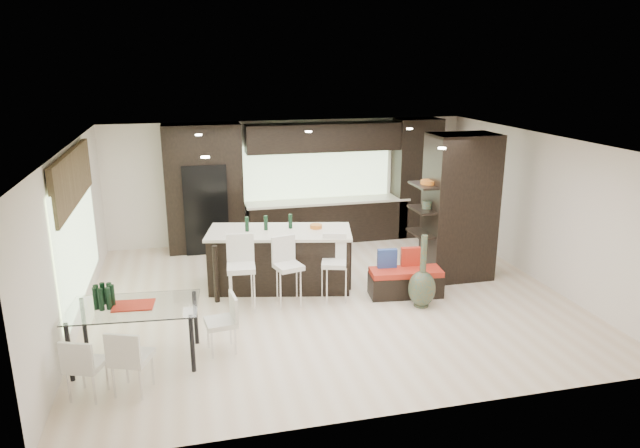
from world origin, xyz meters
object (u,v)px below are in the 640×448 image
object	(u,v)px
floor_vase	(423,271)
chair_far	(87,369)
stool_right	(334,275)
chair_near	(132,362)
chair_end	(221,326)
dining_table	(136,334)
stool_left	(242,281)
stool_mid	(289,279)
bench	(406,282)
kitchen_island	(280,259)

from	to	relation	value
floor_vase	chair_far	distance (m)	5.24
stool_right	chair_near	size ratio (longest dim) A/B	1.14
stool_right	chair_end	distance (m)	2.40
chair_far	chair_end	size ratio (longest dim) A/B	0.98
dining_table	chair_near	xyz separation A→B (m)	(0.00, -0.77, -0.00)
stool_left	chair_near	distance (m)	2.62
dining_table	chair_near	bearing A→B (deg)	-85.10
stool_mid	bench	bearing A→B (deg)	-17.19
stool_mid	chair_far	size ratio (longest dim) A/B	1.25
stool_right	chair_end	size ratio (longest dim) A/B	1.20
stool_right	stool_left	bearing A→B (deg)	-162.23
kitchen_island	chair_near	size ratio (longest dim) A/B	3.15
stool_left	chair_far	xyz separation A→B (m)	(-2.09, -2.08, -0.13)
bench	chair_far	world-z (taller)	chair_far
chair_far	kitchen_island	bearing A→B (deg)	66.73
floor_vase	chair_near	distance (m)	4.74
stool_right	chair_end	bearing A→B (deg)	-128.86
bench	chair_far	bearing A→B (deg)	-151.28
bench	chair_end	size ratio (longest dim) A/B	1.63
floor_vase	stool_left	bearing A→B (deg)	169.40
chair_near	dining_table	bearing A→B (deg)	111.37
chair_near	chair_far	distance (m)	0.53
stool_left	stool_right	xyz separation A→B (m)	(1.56, 0.02, -0.04)
kitchen_island	bench	bearing A→B (deg)	-11.92
chair_far	floor_vase	bearing A→B (deg)	37.95
stool_left	dining_table	world-z (taller)	stool_left
kitchen_island	dining_table	xyz separation A→B (m)	(-2.34, -2.19, -0.12)
kitchen_island	bench	world-z (taller)	kitchen_island
stool_mid	stool_right	distance (m)	0.78
dining_table	chair_end	distance (m)	1.13
dining_table	chair_near	size ratio (longest dim) A/B	2.09
dining_table	chair_near	world-z (taller)	dining_table
stool_right	floor_vase	xyz separation A→B (m)	(1.36, -0.57, 0.16)
stool_mid	dining_table	bearing A→B (deg)	-165.10
stool_mid	stool_right	bearing A→B (deg)	-14.67
chair_end	stool_left	bearing A→B (deg)	-24.87
stool_right	dining_table	xyz separation A→B (m)	(-3.12, -1.35, -0.06)
kitchen_island	chair_far	world-z (taller)	kitchen_island
bench	floor_vase	distance (m)	0.62
floor_vase	chair_far	xyz separation A→B (m)	(-5.00, -1.54, -0.24)
dining_table	chair_far	xyz separation A→B (m)	(-0.53, -0.76, -0.03)
kitchen_island	stool_mid	xyz separation A→B (m)	(0.00, -0.85, -0.06)
floor_vase	dining_table	distance (m)	4.55
stool_left	chair_near	world-z (taller)	stool_left
bench	floor_vase	world-z (taller)	floor_vase
stool_mid	chair_end	distance (m)	1.81
kitchen_island	chair_far	bearing A→B (deg)	-121.57
bench	dining_table	xyz separation A→B (m)	(-4.38, -1.26, 0.16)
stool_right	bench	bearing A→B (deg)	13.26
chair_near	chair_end	world-z (taller)	chair_near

